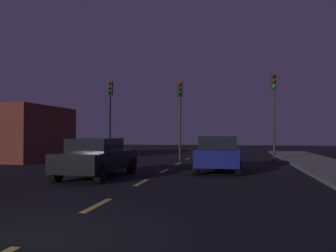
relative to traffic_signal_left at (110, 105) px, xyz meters
name	(u,v)px	position (x,y,z in m)	size (l,w,h in m)	color
ground_plane	(146,180)	(4.88, -9.28, -3.55)	(80.00, 80.00, 0.00)	black
lane_stripe_second	(97,205)	(4.88, -13.68, -3.54)	(0.16, 1.60, 0.01)	#EACC4C
lane_stripe_third	(141,182)	(4.88, -9.88, -3.54)	(0.16, 1.60, 0.01)	#EACC4C
lane_stripe_fourth	(164,171)	(4.88, -6.08, -3.54)	(0.16, 1.60, 0.01)	#EACC4C
lane_stripe_fifth	(178,164)	(4.88, -2.28, -3.54)	(0.16, 1.60, 0.01)	#EACC4C
lane_stripe_sixth	(188,159)	(4.88, 1.52, -3.54)	(0.16, 1.60, 0.01)	#EACC4C
lane_stripe_seventh	(194,155)	(4.88, 5.32, -3.54)	(0.16, 1.60, 0.01)	#EACC4C
traffic_signal_left	(110,105)	(0.00, 0.00, 0.00)	(0.32, 0.38, 5.08)	black
traffic_signal_center	(180,105)	(4.61, 0.00, -0.12)	(0.32, 0.38, 4.89)	#2D2D30
traffic_signal_right	(274,101)	(10.25, 0.00, 0.08)	(0.32, 0.38, 5.20)	#2D2D30
car_stopped_ahead	(218,154)	(7.28, -5.94, -2.76)	(1.90, 4.16, 1.55)	navy
car_adjacent_lane	(97,157)	(2.90, -8.95, -2.79)	(1.98, 4.24, 1.49)	black
storefront_left	(22,133)	(-5.29, -1.53, -1.86)	(4.34, 6.18, 3.38)	maroon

